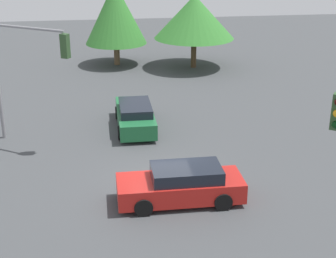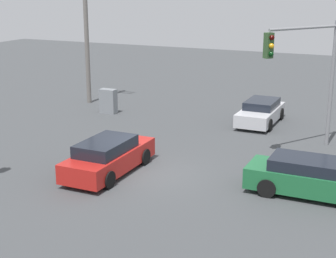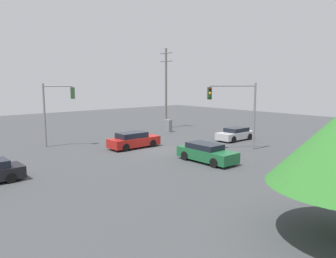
% 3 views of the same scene
% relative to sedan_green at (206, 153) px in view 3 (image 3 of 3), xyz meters
% --- Properties ---
extents(ground_plane, '(80.00, 80.00, 0.00)m').
position_rel_sedan_green_xyz_m(ground_plane, '(6.28, 0.57, -0.68)').
color(ground_plane, '#424447').
extents(sedan_green, '(4.75, 1.92, 1.38)m').
position_rel_sedan_green_xyz_m(sedan_green, '(0.00, 0.00, 0.00)').
color(sedan_green, '#1E6638').
rests_on(sedan_green, ground_plane).
extents(sedan_red, '(1.92, 4.74, 1.44)m').
position_rel_sedan_green_xyz_m(sedan_red, '(7.87, 1.12, 0.02)').
color(sedan_red, red).
rests_on(sedan_red, ground_plane).
extents(sedan_silver, '(1.88, 4.24, 1.29)m').
position_rel_sedan_green_xyz_m(sedan_silver, '(4.32, -9.04, -0.05)').
color(sedan_silver, silver).
rests_on(sedan_silver, ground_plane).
extents(traffic_signal_main, '(1.74, 2.44, 5.80)m').
position_rel_sedan_green_xyz_m(traffic_signal_main, '(12.91, 6.07, 3.24)').
color(traffic_signal_main, gray).
rests_on(traffic_signal_main, ground_plane).
extents(traffic_signal_cross, '(2.51, 3.72, 5.85)m').
position_rel_sedan_green_xyz_m(traffic_signal_cross, '(1.33, -5.08, 3.36)').
color(traffic_signal_cross, gray).
rests_on(traffic_signal_cross, ground_plane).
extents(utility_pole_tall, '(2.20, 0.28, 10.10)m').
position_rel_sedan_green_xyz_m(utility_pole_tall, '(15.75, -9.44, 4.66)').
color(utility_pole_tall, slate).
rests_on(utility_pole_tall, ground_plane).
extents(electrical_cabinet, '(0.99, 0.51, 1.45)m').
position_rel_sedan_green_xyz_m(electrical_cabinet, '(13.13, -7.50, 0.04)').
color(electrical_cabinet, gray).
rests_on(electrical_cabinet, ground_plane).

